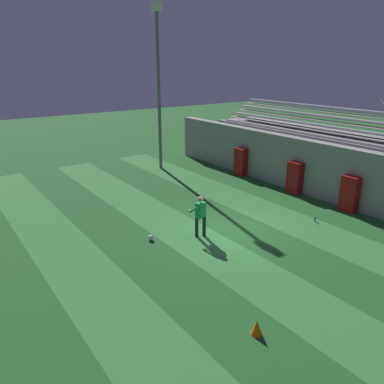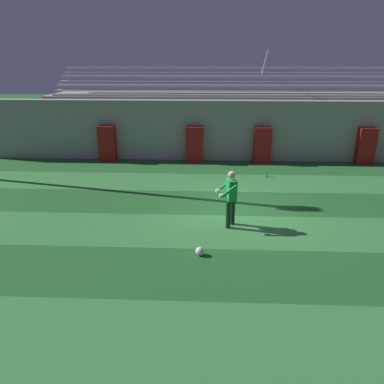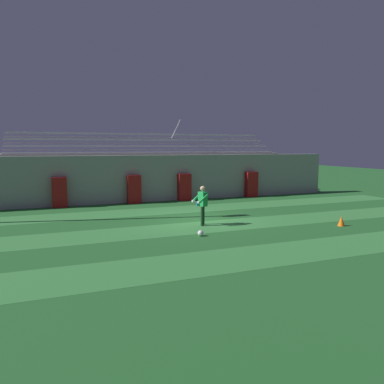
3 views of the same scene
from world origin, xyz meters
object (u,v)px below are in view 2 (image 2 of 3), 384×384
at_px(padding_pillar_far_left, 107,144).
at_px(soccer_ball, 200,251).
at_px(goalkeeper, 230,195).
at_px(water_bottle, 266,174).
at_px(padding_pillar_far_right, 366,146).
at_px(padding_pillar_gate_left, 195,144).
at_px(padding_pillar_gate_right, 262,145).

bearing_deg(padding_pillar_far_left, soccer_ball, -62.75).
xyz_separation_m(goalkeeper, water_bottle, (1.76, 4.90, -0.83)).
relative_size(padding_pillar_far_right, water_bottle, 6.90).
bearing_deg(padding_pillar_gate_left, soccer_ball, -86.92).
distance_m(padding_pillar_gate_left, padding_pillar_far_left, 4.13).
xyz_separation_m(padding_pillar_gate_right, goalkeeper, (-1.85, -7.18, 0.13)).
bearing_deg(padding_pillar_gate_right, water_bottle, -92.13).
height_order(padding_pillar_gate_right, padding_pillar_far_right, same).
distance_m(padding_pillar_gate_right, padding_pillar_far_right, 4.73).
height_order(padding_pillar_far_left, soccer_ball, padding_pillar_far_left).
xyz_separation_m(padding_pillar_far_right, soccer_ball, (-7.40, -8.95, -0.72)).
distance_m(padding_pillar_gate_right, soccer_ball, 9.37).
bearing_deg(soccer_ball, padding_pillar_gate_left, 93.08).
xyz_separation_m(padding_pillar_gate_left, padding_pillar_gate_right, (3.15, 0.00, 0.00)).
bearing_deg(padding_pillar_far_left, goalkeeper, -52.90).
bearing_deg(padding_pillar_far_right, water_bottle, -154.64).
distance_m(padding_pillar_gate_left, padding_pillar_gate_right, 3.15).
xyz_separation_m(padding_pillar_gate_left, soccer_ball, (0.48, -8.95, -0.72)).
bearing_deg(padding_pillar_far_right, padding_pillar_gate_left, 180.00).
bearing_deg(padding_pillar_gate_right, padding_pillar_far_right, 0.00).
bearing_deg(water_bottle, padding_pillar_far_right, 25.36).
height_order(padding_pillar_gate_left, goalkeeper, goalkeeper).
distance_m(padding_pillar_gate_right, goalkeeper, 7.41).
relative_size(padding_pillar_far_right, soccer_ball, 7.53).
relative_size(padding_pillar_gate_right, water_bottle, 6.90).
xyz_separation_m(padding_pillar_far_right, goalkeeper, (-6.58, -7.18, 0.13)).
height_order(padding_pillar_far_left, padding_pillar_far_right, same).
bearing_deg(goalkeeper, padding_pillar_gate_right, 75.58).
bearing_deg(padding_pillar_gate_right, padding_pillar_far_left, 180.00).
xyz_separation_m(padding_pillar_gate_right, water_bottle, (-0.08, -2.28, -0.71)).
height_order(padding_pillar_far_right, water_bottle, padding_pillar_far_right).
bearing_deg(padding_pillar_gate_left, padding_pillar_far_right, 0.00).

